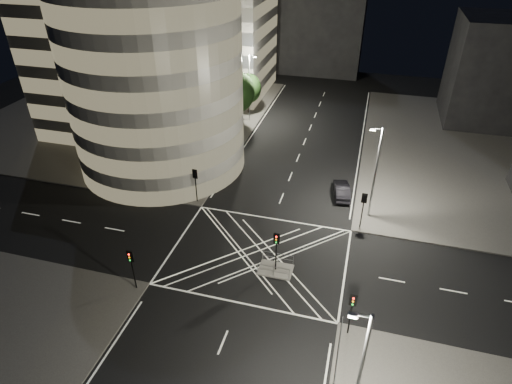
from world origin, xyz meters
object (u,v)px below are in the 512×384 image
(street_lamp_right_far, at_px, (375,171))
(street_lamp_right_near, at_px, (359,373))
(sedan, at_px, (342,190))
(central_island, at_px, (276,270))
(traffic_signal_fr, at_px, (363,204))
(traffic_signal_nl, at_px, (131,263))
(traffic_signal_nr, at_px, (352,307))
(traffic_signal_fl, at_px, (195,180))
(street_lamp_left_near, at_px, (206,136))
(street_lamp_left_far, at_px, (250,86))
(traffic_signal_island, at_px, (276,245))

(street_lamp_right_far, xyz_separation_m, street_lamp_right_near, (0.00, -23.00, 0.00))
(street_lamp_right_far, bearing_deg, sedan, 132.83)
(central_island, relative_size, traffic_signal_fr, 0.75)
(traffic_signal_nl, xyz_separation_m, traffic_signal_nr, (17.60, 0.00, 0.00))
(traffic_signal_fl, distance_m, sedan, 16.28)
(central_island, xyz_separation_m, street_lamp_right_near, (7.44, -12.50, 5.47))
(sedan, bearing_deg, central_island, 61.72)
(traffic_signal_fl, relative_size, traffic_signal_nl, 1.00)
(traffic_signal_fl, height_order, traffic_signal_fr, same)
(traffic_signal_fr, distance_m, traffic_signal_nr, 13.60)
(traffic_signal_fl, bearing_deg, street_lamp_left_near, 96.97)
(traffic_signal_fl, height_order, sedan, traffic_signal_fl)
(street_lamp_left_near, xyz_separation_m, sedan, (15.80, 0.31, -4.79))
(traffic_signal_fl, bearing_deg, traffic_signal_nl, -90.00)
(traffic_signal_nl, bearing_deg, traffic_signal_nr, 0.00)
(street_lamp_left_far, bearing_deg, traffic_signal_fl, -88.43)
(street_lamp_right_near, bearing_deg, central_island, 120.75)
(traffic_signal_fl, height_order, street_lamp_right_far, street_lamp_right_far)
(traffic_signal_nl, height_order, street_lamp_right_near, street_lamp_right_near)
(central_island, distance_m, traffic_signal_nl, 12.36)
(central_island, height_order, traffic_signal_fr, traffic_signal_fr)
(traffic_signal_fl, xyz_separation_m, sedan, (15.16, 5.51, -2.17))
(traffic_signal_island, bearing_deg, street_lamp_right_far, 54.70)
(sedan, bearing_deg, traffic_signal_island, 61.72)
(traffic_signal_nl, xyz_separation_m, street_lamp_left_far, (-0.64, 36.80, 2.63))
(traffic_signal_island, relative_size, sedan, 0.88)
(traffic_signal_fr, bearing_deg, central_island, -129.33)
(traffic_signal_nl, distance_m, traffic_signal_fr, 22.24)
(traffic_signal_fl, bearing_deg, traffic_signal_island, -37.54)
(traffic_signal_fr, bearing_deg, traffic_signal_nr, -90.00)
(street_lamp_left_near, xyz_separation_m, street_lamp_left_far, (0.00, 18.00, 0.00))
(traffic_signal_fl, relative_size, sedan, 0.88)
(street_lamp_left_near, distance_m, street_lamp_right_near, 32.13)
(central_island, relative_size, traffic_signal_nr, 0.75)
(traffic_signal_nl, xyz_separation_m, street_lamp_left_near, (-0.64, 18.80, 2.63))
(street_lamp_right_far, xyz_separation_m, sedan, (-3.07, 3.31, -4.79))
(traffic_signal_nr, relative_size, street_lamp_left_near, 0.40)
(traffic_signal_nr, relative_size, sedan, 0.88)
(traffic_signal_fr, xyz_separation_m, traffic_signal_island, (-6.80, -8.30, 0.00))
(street_lamp_right_far, bearing_deg, traffic_signal_nr, -92.30)
(traffic_signal_island, bearing_deg, sedan, 72.47)
(traffic_signal_nl, height_order, street_lamp_left_far, street_lamp_left_far)
(traffic_signal_nr, height_order, street_lamp_left_near, street_lamp_left_near)
(traffic_signal_nl, relative_size, street_lamp_left_near, 0.40)
(traffic_signal_fl, bearing_deg, street_lamp_right_near, -48.76)
(street_lamp_left_far, xyz_separation_m, sedan, (15.80, -17.69, -4.79))
(traffic_signal_island, relative_size, street_lamp_left_near, 0.40)
(traffic_signal_fl, height_order, street_lamp_right_near, street_lamp_right_near)
(street_lamp_right_far, distance_m, sedan, 6.59)
(traffic_signal_nl, xyz_separation_m, street_lamp_right_near, (18.24, -7.20, 2.63))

